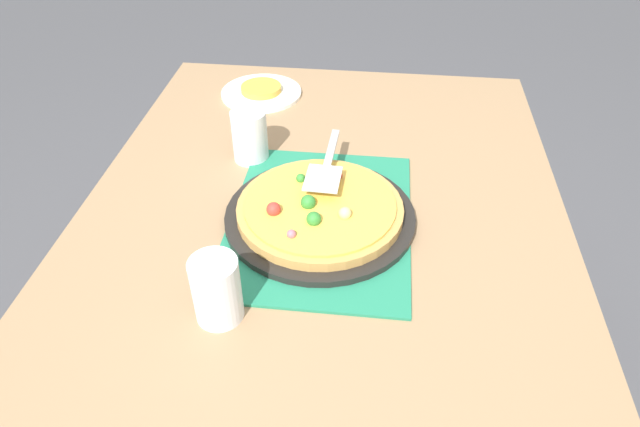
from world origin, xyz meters
The scene contains 10 objects.
ground_plane centered at (0.00, 0.00, 0.00)m, with size 8.00×8.00×0.00m, color #4C4C51.
dining_table centered at (0.00, 0.00, 0.64)m, with size 1.40×1.00×0.75m.
placemat centered at (0.00, 0.00, 0.75)m, with size 0.48×0.36×0.01m, color #237F5B.
pizza_pan centered at (0.00, 0.00, 0.76)m, with size 0.38×0.38×0.01m, color black.
pizza centered at (0.00, 0.00, 0.78)m, with size 0.33×0.33×0.05m.
plate_near_left centered at (-0.52, -0.22, 0.76)m, with size 0.22×0.22×0.01m, color white.
served_slice_left centered at (-0.52, -0.22, 0.77)m, with size 0.11×0.11×0.02m, color gold.
cup_near centered at (-0.21, -0.18, 0.81)m, with size 0.08×0.08×0.12m, color white.
cup_far centered at (0.26, -0.14, 0.81)m, with size 0.08×0.08×0.12m, color white.
pizza_server centered at (-0.10, 0.00, 0.82)m, with size 0.23×0.07×0.01m.
Camera 1 is at (0.87, 0.10, 1.48)m, focal length 31.83 mm.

